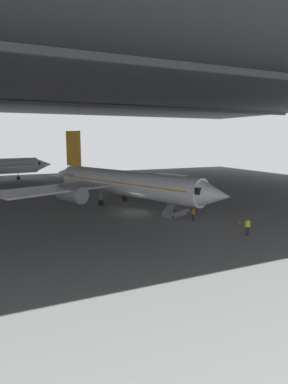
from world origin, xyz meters
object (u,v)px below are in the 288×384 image
(boarding_stairs, at_px, (176,210))
(baggage_tug, at_px, (125,191))
(traffic_cone_orange, at_px, (240,222))
(crew_worker_by_stairs, at_px, (193,213))
(crew_worker_near_nose, at_px, (248,226))
(airplane_main, at_px, (122,183))

(boarding_stairs, relative_size, baggage_tug, 1.95)
(traffic_cone_orange, bearing_deg, boarding_stairs, 120.57)
(boarding_stairs, height_order, baggage_tug, boarding_stairs)
(baggage_tug, bearing_deg, crew_worker_by_stairs, -88.59)
(crew_worker_by_stairs, relative_size, baggage_tug, 0.68)
(boarding_stairs, height_order, crew_worker_near_nose, boarding_stairs)
(crew_worker_by_stairs, distance_m, baggage_tug, 21.14)
(airplane_main, xyz_separation_m, boarding_stairs, (4.05, -8.70, -2.62))
(baggage_tug, bearing_deg, crew_worker_near_nose, -85.60)
(crew_worker_by_stairs, height_order, baggage_tug, crew_worker_by_stairs)
(airplane_main, relative_size, crew_worker_near_nose, 19.22)
(crew_worker_near_nose, xyz_separation_m, crew_worker_by_stairs, (-1.67, 7.33, -0.09))
(airplane_main, xyz_separation_m, traffic_cone_orange, (8.23, -15.77, -3.05))
(crew_worker_by_stairs, bearing_deg, airplane_main, 110.17)
(airplane_main, xyz_separation_m, baggage_tug, (3.91, 9.06, -2.82))
(boarding_stairs, relative_size, crew_worker_by_stairs, 2.86)
(airplane_main, height_order, traffic_cone_orange, airplane_main)
(airplane_main, height_order, crew_worker_near_nose, airplane_main)
(crew_worker_near_nose, height_order, baggage_tug, crew_worker_near_nose)
(boarding_stairs, bearing_deg, baggage_tug, 90.45)
(boarding_stairs, xyz_separation_m, crew_worker_near_nose, (2.05, -10.70, 0.27))
(boarding_stairs, relative_size, crew_worker_near_nose, 2.63)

